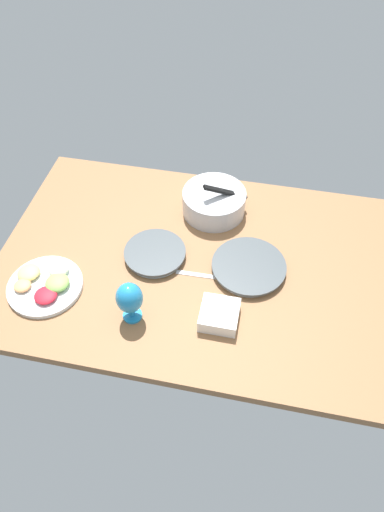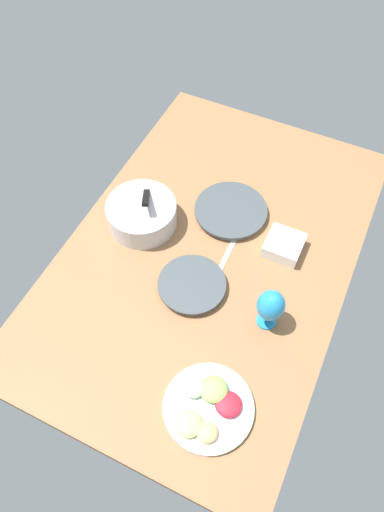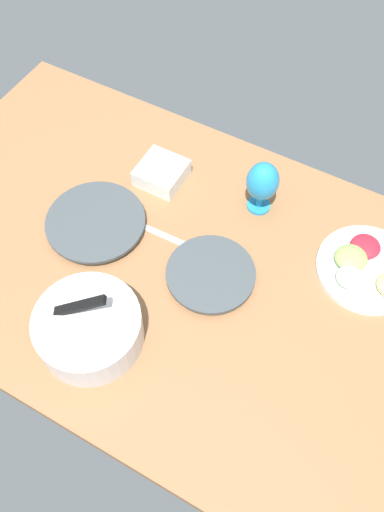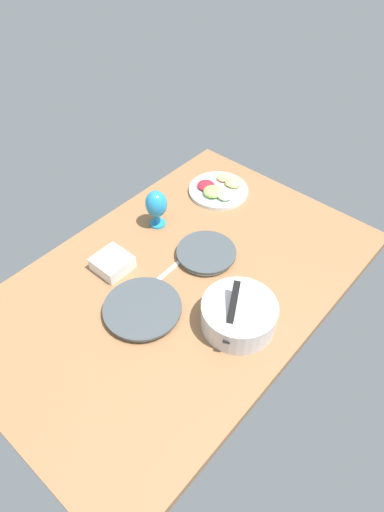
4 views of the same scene
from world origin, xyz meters
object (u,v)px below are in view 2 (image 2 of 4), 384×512
at_px(mixing_bowl, 142,213).
at_px(dinner_plate_left, 192,285).
at_px(square_bowl_white, 284,245).
at_px(hurricane_glass_blue, 271,306).
at_px(dinner_plate_right, 231,211).
at_px(fruit_platter, 208,406).

bearing_deg(mixing_bowl, dinner_plate_left, -121.45).
height_order(dinner_plate_left, square_bowl_white, square_bowl_white).
relative_size(mixing_bowl, square_bowl_white, 2.04).
bearing_deg(dinner_plate_left, hurricane_glass_blue, -91.95).
relative_size(dinner_plate_right, mixing_bowl, 1.06).
height_order(dinner_plate_right, square_bowl_white, square_bowl_white).
xyz_separation_m(fruit_platter, square_bowl_white, (0.67, -0.01, 0.01)).
height_order(dinner_plate_left, dinner_plate_right, same).
relative_size(dinner_plate_left, fruit_platter, 0.87).
bearing_deg(square_bowl_white, hurricane_glass_blue, -171.01).
xyz_separation_m(dinner_plate_right, square_bowl_white, (-0.08, -0.25, 0.02)).
xyz_separation_m(dinner_plate_left, fruit_platter, (-0.37, -0.23, 0.00)).
height_order(dinner_plate_left, hurricane_glass_blue, hurricane_glass_blue).
bearing_deg(dinner_plate_right, dinner_plate_left, -179.33).
bearing_deg(dinner_plate_right, hurricane_glass_blue, -142.59).
bearing_deg(hurricane_glass_blue, dinner_plate_left, 88.05).
height_order(mixing_bowl, square_bowl_white, mixing_bowl).
relative_size(mixing_bowl, fruit_platter, 0.97).
height_order(fruit_platter, square_bowl_white, square_bowl_white).
height_order(dinner_plate_right, hurricane_glass_blue, hurricane_glass_blue).
xyz_separation_m(dinner_plate_right, mixing_bowl, (-0.19, 0.30, 0.04)).
bearing_deg(fruit_platter, square_bowl_white, -1.07).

